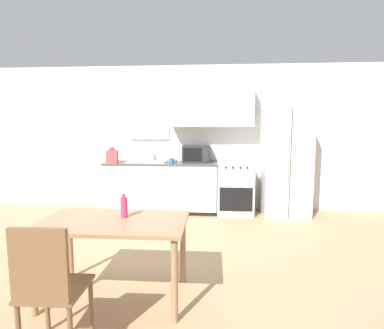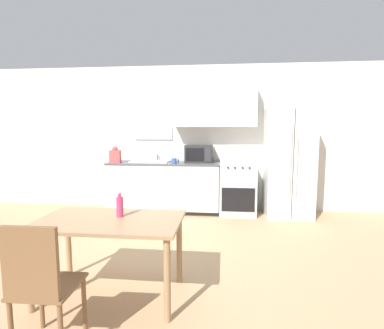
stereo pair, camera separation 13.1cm
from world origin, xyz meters
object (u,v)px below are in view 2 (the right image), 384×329
refrigerator (289,163)px  dining_chair_near (39,280)px  drink_bottle (120,206)px  coffee_mug (175,161)px  oven_range (237,188)px  dining_table (110,230)px  microwave (199,154)px

refrigerator → dining_chair_near: 4.28m
dining_chair_near → drink_bottle: drink_bottle is taller
coffee_mug → drink_bottle: size_ratio=0.54×
oven_range → dining_table: 3.12m
dining_chair_near → drink_bottle: 0.93m
microwave → dining_chair_near: bearing=-101.4°
dining_table → drink_bottle: (0.07, 0.08, 0.20)m
microwave → drink_bottle: 2.91m
refrigerator → dining_table: size_ratio=1.47×
coffee_mug → dining_table: 2.66m
microwave → coffee_mug: microwave is taller
oven_range → refrigerator: (0.87, -0.04, 0.48)m
drink_bottle → coffee_mug: bearing=88.1°
coffee_mug → dining_table: coffee_mug is taller
microwave → dining_table: 3.03m
coffee_mug → dining_table: (-0.15, -2.64, -0.34)m
refrigerator → drink_bottle: (-2.07, -2.73, -0.12)m
microwave → coffee_mug: 0.51m
oven_range → dining_table: oven_range is taller
microwave → drink_bottle: microwave is taller
drink_bottle → refrigerator: bearing=52.8°
refrigerator → coffee_mug: refrigerator is taller
refrigerator → drink_bottle: size_ratio=7.86×
oven_range → microwave: microwave is taller
coffee_mug → refrigerator: bearing=5.0°
oven_range → refrigerator: refrigerator is taller
refrigerator → microwave: refrigerator is taller
microwave → dining_table: microwave is taller
coffee_mug → dining_chair_near: bearing=-95.8°
oven_range → dining_chair_near: bearing=-111.9°
microwave → dining_chair_near: (-0.75, -3.70, -0.54)m
oven_range → microwave: bearing=172.7°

